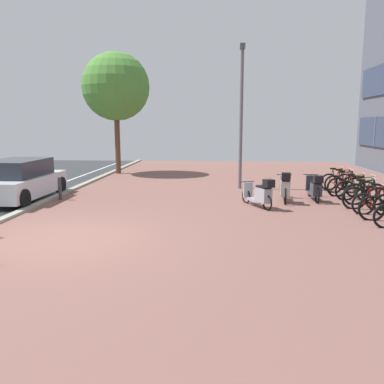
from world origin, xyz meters
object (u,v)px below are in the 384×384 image
at_px(bicycle_rack_06, 346,187).
at_px(bollard_far, 60,189).
at_px(bicycle_rack_08, 337,181).
at_px(lamp_post, 241,110).
at_px(bicycle_rack_04, 365,194).
at_px(scooter_mid, 315,188).
at_px(bicycle_rack_02, 374,204).
at_px(bicycle_rack_05, 356,190).
at_px(scooter_far, 285,188).
at_px(street_tree, 116,87).
at_px(scooter_near, 260,194).
at_px(bicycle_rack_03, 366,198).
at_px(parked_car_near, 19,181).
at_px(bicycle_rack_07, 343,184).

height_order(bicycle_rack_06, bollard_far, bicycle_rack_06).
height_order(bicycle_rack_08, lamp_post, lamp_post).
bearing_deg(bicycle_rack_08, bicycle_rack_06, -93.33).
height_order(bicycle_rack_04, scooter_mid, bicycle_rack_04).
bearing_deg(bicycle_rack_02, bicycle_rack_08, 87.73).
distance_m(bicycle_rack_05, scooter_far, 2.54).
height_order(bicycle_rack_04, bollard_far, bicycle_rack_04).
relative_size(bicycle_rack_02, lamp_post, 0.22).
height_order(bicycle_rack_08, street_tree, street_tree).
bearing_deg(scooter_far, street_tree, 135.70).
distance_m(bicycle_rack_05, scooter_near, 3.73).
distance_m(scooter_far, bollard_far, 7.75).
bearing_deg(bollard_far, bicycle_rack_03, -4.93).
relative_size(bicycle_rack_03, bicycle_rack_05, 1.01).
distance_m(bicycle_rack_06, bollard_far, 10.22).
relative_size(bicycle_rack_08, parked_car_near, 0.33).
bearing_deg(bicycle_rack_07, street_tree, 151.51).
xyz_separation_m(bicycle_rack_05, parked_car_near, (-11.64, -0.77, 0.33)).
height_order(street_tree, bollard_far, street_tree).
bearing_deg(bicycle_rack_08, bicycle_rack_04, -88.56).
xyz_separation_m(bicycle_rack_07, scooter_near, (-3.42, -3.02, 0.09)).
height_order(bicycle_rack_05, bicycle_rack_08, bicycle_rack_05).
bearing_deg(bicycle_rack_07, bicycle_rack_02, -93.25).
bearing_deg(scooter_mid, bicycle_rack_04, -21.35).
bearing_deg(bicycle_rack_08, bicycle_rack_03, -92.56).
bearing_deg(scooter_mid, street_tree, 140.42).
relative_size(bicycle_rack_02, scooter_mid, 0.69).
relative_size(bicycle_rack_04, parked_car_near, 0.36).
height_order(bicycle_rack_06, lamp_post, lamp_post).
height_order(scooter_mid, lamp_post, lamp_post).
distance_m(bicycle_rack_06, bicycle_rack_08, 1.52).
relative_size(bicycle_rack_03, parked_car_near, 0.36).
relative_size(bicycle_rack_03, bollard_far, 1.81).
xyz_separation_m(scooter_mid, lamp_post, (-2.45, 2.57, 2.72)).
relative_size(bicycle_rack_02, bicycle_rack_08, 0.97).
relative_size(bicycle_rack_07, scooter_near, 0.88).
bearing_deg(bicycle_rack_07, scooter_near, -138.50).
bearing_deg(scooter_far, lamp_post, 116.09).
xyz_separation_m(bicycle_rack_03, bicycle_rack_06, (0.08, 2.28, 0.00)).
height_order(bicycle_rack_04, parked_car_near, parked_car_near).
bearing_deg(bicycle_rack_05, bollard_far, -176.35).
bearing_deg(bicycle_rack_07, bollard_far, -168.03).
relative_size(bicycle_rack_05, street_tree, 0.22).
distance_m(bicycle_rack_06, scooter_far, 2.67).
height_order(bicycle_rack_03, bicycle_rack_06, same).
relative_size(bicycle_rack_04, scooter_mid, 0.77).
height_order(bicycle_rack_03, street_tree, street_tree).
distance_m(bicycle_rack_02, bicycle_rack_03, 0.76).
xyz_separation_m(bicycle_rack_07, street_tree, (-10.19, 5.53, 4.18)).
relative_size(bicycle_rack_04, bollard_far, 1.82).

